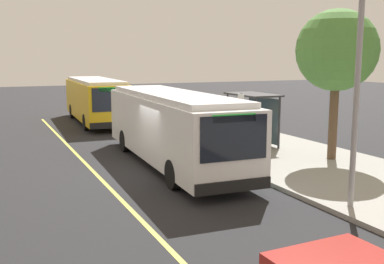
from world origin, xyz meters
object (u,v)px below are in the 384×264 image
(route_sign_post, at_px, (241,118))
(transit_bus_second, at_px, (95,99))
(transit_bus_main, at_px, (172,125))
(waiting_bench, at_px, (252,134))
(pedestrian_commuter, at_px, (209,127))

(route_sign_post, bearing_deg, transit_bus_second, -170.82)
(transit_bus_main, xyz_separation_m, route_sign_post, (1.47, 2.34, 0.34))
(transit_bus_main, relative_size, transit_bus_second, 1.06)
(transit_bus_main, distance_m, waiting_bench, 5.45)
(waiting_bench, bearing_deg, transit_bus_second, -156.38)
(waiting_bench, height_order, pedestrian_commuter, pedestrian_commuter)
(transit_bus_second, relative_size, waiting_bench, 6.57)
(route_sign_post, relative_size, pedestrian_commuter, 1.66)
(transit_bus_second, height_order, pedestrian_commuter, transit_bus_second)
(transit_bus_main, relative_size, waiting_bench, 6.98)
(transit_bus_second, relative_size, route_sign_post, 3.75)
(transit_bus_second, bearing_deg, waiting_bench, 23.62)
(waiting_bench, xyz_separation_m, route_sign_post, (3.40, -2.66, 1.32))
(waiting_bench, height_order, route_sign_post, route_sign_post)
(transit_bus_main, bearing_deg, route_sign_post, 57.90)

